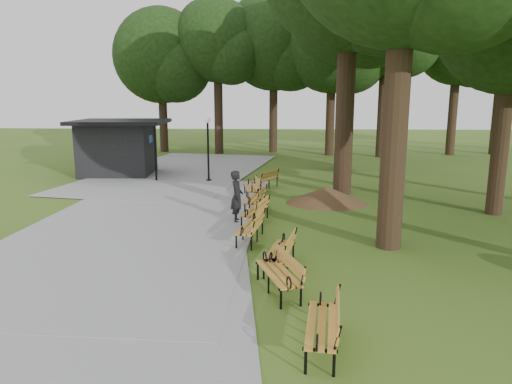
{
  "coord_description": "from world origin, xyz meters",
  "views": [
    {
      "loc": [
        0.71,
        -12.7,
        4.31
      ],
      "look_at": [
        -0.03,
        2.99,
        1.1
      ],
      "focal_mm": 33.14,
      "sensor_mm": 36.0,
      "label": 1
    }
  ],
  "objects_px": {
    "bench_7": "(265,179)",
    "lawn_tree_4": "(347,4)",
    "lamp_post": "(208,135)",
    "bench_4": "(255,211)",
    "bench_6": "(251,188)",
    "bench_1": "(278,274)",
    "bench_2": "(279,251)",
    "kiosk": "(118,148)",
    "dirt_mound": "(327,195)",
    "bench_5": "(255,199)",
    "person": "(237,197)",
    "bench_0": "(322,325)",
    "bench_3": "(250,227)"
  },
  "relations": [
    {
      "from": "kiosk",
      "to": "dirt_mound",
      "type": "distance_m",
      "value": 12.77
    },
    {
      "from": "bench_1",
      "to": "bench_2",
      "type": "distance_m",
      "value": 1.53
    },
    {
      "from": "lamp_post",
      "to": "bench_7",
      "type": "height_order",
      "value": "lamp_post"
    },
    {
      "from": "bench_2",
      "to": "bench_3",
      "type": "xyz_separation_m",
      "value": [
        -0.88,
        2.19,
        0.0
      ]
    },
    {
      "from": "lawn_tree_4",
      "to": "person",
      "type": "bearing_deg",
      "value": -113.1
    },
    {
      "from": "bench_0",
      "to": "lawn_tree_4",
      "type": "xyz_separation_m",
      "value": [
        2.95,
        20.33,
        8.87
      ]
    },
    {
      "from": "lamp_post",
      "to": "bench_4",
      "type": "relative_size",
      "value": 1.73
    },
    {
      "from": "person",
      "to": "bench_0",
      "type": "bearing_deg",
      "value": -169.93
    },
    {
      "from": "bench_0",
      "to": "bench_2",
      "type": "xyz_separation_m",
      "value": [
        -0.72,
        3.89,
        0.0
      ]
    },
    {
      "from": "bench_4",
      "to": "bench_6",
      "type": "relative_size",
      "value": 1.0
    },
    {
      "from": "person",
      "to": "bench_4",
      "type": "distance_m",
      "value": 0.8
    },
    {
      "from": "bench_4",
      "to": "bench_1",
      "type": "bearing_deg",
      "value": 21.41
    },
    {
      "from": "bench_7",
      "to": "lawn_tree_4",
      "type": "relative_size",
      "value": 0.15
    },
    {
      "from": "dirt_mound",
      "to": "bench_5",
      "type": "relative_size",
      "value": 1.46
    },
    {
      "from": "bench_7",
      "to": "bench_5",
      "type": "bearing_deg",
      "value": 23.65
    },
    {
      "from": "bench_0",
      "to": "bench_1",
      "type": "distance_m",
      "value": 2.48
    },
    {
      "from": "bench_5",
      "to": "bench_3",
      "type": "bearing_deg",
      "value": 9.06
    },
    {
      "from": "dirt_mound",
      "to": "bench_0",
      "type": "distance_m",
      "value": 11.45
    },
    {
      "from": "bench_5",
      "to": "bench_6",
      "type": "distance_m",
      "value": 2.2
    },
    {
      "from": "bench_7",
      "to": "lawn_tree_4",
      "type": "bearing_deg",
      "value": 170.79
    },
    {
      "from": "bench_7",
      "to": "bench_0",
      "type": "bearing_deg",
      "value": 32.51
    },
    {
      "from": "bench_2",
      "to": "bench_5",
      "type": "xyz_separation_m",
      "value": [
        -0.92,
        6.17,
        0.0
      ]
    },
    {
      "from": "dirt_mound",
      "to": "bench_0",
      "type": "height_order",
      "value": "bench_0"
    },
    {
      "from": "person",
      "to": "kiosk",
      "type": "relative_size",
      "value": 0.37
    },
    {
      "from": "bench_5",
      "to": "bench_2",
      "type": "bearing_deg",
      "value": 16.96
    },
    {
      "from": "bench_3",
      "to": "dirt_mound",
      "type": "bearing_deg",
      "value": 161.04
    },
    {
      "from": "dirt_mound",
      "to": "bench_0",
      "type": "relative_size",
      "value": 1.46
    },
    {
      "from": "lawn_tree_4",
      "to": "bench_3",
      "type": "bearing_deg",
      "value": -107.7
    },
    {
      "from": "lamp_post",
      "to": "bench_5",
      "type": "relative_size",
      "value": 1.73
    },
    {
      "from": "bench_1",
      "to": "bench_4",
      "type": "xyz_separation_m",
      "value": [
        -0.8,
        5.78,
        0.0
      ]
    },
    {
      "from": "kiosk",
      "to": "bench_2",
      "type": "bearing_deg",
      "value": -60.57
    },
    {
      "from": "bench_4",
      "to": "bench_6",
      "type": "bearing_deg",
      "value": -161.41
    },
    {
      "from": "kiosk",
      "to": "bench_7",
      "type": "distance_m",
      "value": 9.06
    },
    {
      "from": "lamp_post",
      "to": "bench_4",
      "type": "bearing_deg",
      "value": -70.91
    },
    {
      "from": "bench_5",
      "to": "bench_1",
      "type": "bearing_deg",
      "value": 15.04
    },
    {
      "from": "person",
      "to": "lawn_tree_4",
      "type": "height_order",
      "value": "lawn_tree_4"
    },
    {
      "from": "person",
      "to": "bench_1",
      "type": "bearing_deg",
      "value": -171.14
    },
    {
      "from": "lamp_post",
      "to": "dirt_mound",
      "type": "bearing_deg",
      "value": -40.66
    },
    {
      "from": "lawn_tree_4",
      "to": "bench_4",
      "type": "bearing_deg",
      "value": -110.27
    },
    {
      "from": "bench_0",
      "to": "bench_3",
      "type": "relative_size",
      "value": 1.0
    },
    {
      "from": "bench_6",
      "to": "bench_7",
      "type": "relative_size",
      "value": 1.0
    },
    {
      "from": "bench_7",
      "to": "kiosk",
      "type": "bearing_deg",
      "value": -86.66
    },
    {
      "from": "dirt_mound",
      "to": "bench_3",
      "type": "height_order",
      "value": "bench_3"
    },
    {
      "from": "kiosk",
      "to": "bench_0",
      "type": "bearing_deg",
      "value": -64.67
    },
    {
      "from": "person",
      "to": "bench_2",
      "type": "distance_m",
      "value": 4.67
    },
    {
      "from": "bench_6",
      "to": "lawn_tree_4",
      "type": "xyz_separation_m",
      "value": [
        4.86,
        8.09,
        8.87
      ]
    },
    {
      "from": "bench_0",
      "to": "bench_1",
      "type": "bearing_deg",
      "value": -155.49
    },
    {
      "from": "bench_1",
      "to": "bench_3",
      "type": "height_order",
      "value": "same"
    },
    {
      "from": "dirt_mound",
      "to": "bench_2",
      "type": "distance_m",
      "value": 7.75
    },
    {
      "from": "bench_4",
      "to": "bench_7",
      "type": "bearing_deg",
      "value": -167.92
    }
  ]
}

